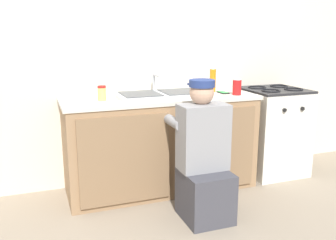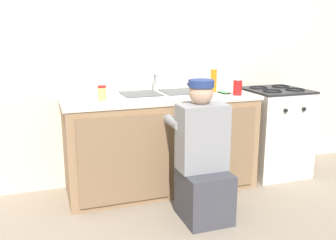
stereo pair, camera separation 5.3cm
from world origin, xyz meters
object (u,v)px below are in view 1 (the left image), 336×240
(spice_bottle_red, at_px, (204,86))
(cell_phone, at_px, (223,93))
(sink_double_basin, at_px, (160,94))
(soda_cup_red, at_px, (237,87))
(stove_range, at_px, (272,131))
(soap_bottle_orange, at_px, (213,80))
(plumber_person, at_px, (204,162))
(condiment_jar, at_px, (102,93))

(spice_bottle_red, height_order, cell_phone, spice_bottle_red)
(sink_double_basin, bearing_deg, soda_cup_red, -13.80)
(stove_range, distance_m, spice_bottle_red, 0.89)
(stove_range, distance_m, soap_bottle_orange, 0.87)
(sink_double_basin, xyz_separation_m, cell_phone, (0.62, -0.04, -0.01))
(cell_phone, xyz_separation_m, soda_cup_red, (0.07, -0.13, 0.07))
(sink_double_basin, distance_m, plumber_person, 0.81)
(stove_range, xyz_separation_m, cell_phone, (-0.62, -0.03, 0.44))
(plumber_person, distance_m, soda_cup_red, 0.90)
(condiment_jar, distance_m, soda_cup_red, 1.24)
(sink_double_basin, relative_size, condiment_jar, 6.25)
(soap_bottle_orange, relative_size, soda_cup_red, 1.64)
(spice_bottle_red, xyz_separation_m, cell_phone, (0.11, -0.19, -0.04))
(cell_phone, relative_size, soda_cup_red, 0.92)
(sink_double_basin, height_order, condiment_jar, sink_double_basin)
(plumber_person, xyz_separation_m, condiment_jar, (-0.67, 0.63, 0.49))
(spice_bottle_red, distance_m, cell_phone, 0.22)
(condiment_jar, bearing_deg, stove_range, 1.08)
(soap_bottle_orange, xyz_separation_m, cell_phone, (0.06, -0.11, -0.11))
(soda_cup_red, bearing_deg, stove_range, 17.13)
(sink_double_basin, bearing_deg, cell_phone, -3.30)
(sink_double_basin, relative_size, cell_phone, 5.71)
(spice_bottle_red, distance_m, condiment_jar, 1.07)
(sink_double_basin, height_order, stove_range, sink_double_basin)
(spice_bottle_red, relative_size, condiment_jar, 0.82)
(sink_double_basin, relative_size, soap_bottle_orange, 3.20)
(stove_range, relative_size, cell_phone, 6.48)
(stove_range, relative_size, condiment_jar, 7.09)
(soap_bottle_orange, bearing_deg, condiment_jar, -174.29)
(spice_bottle_red, xyz_separation_m, condiment_jar, (-1.05, -0.19, 0.01))
(spice_bottle_red, bearing_deg, cell_phone, -59.73)
(sink_double_basin, distance_m, stove_range, 1.32)
(stove_range, xyz_separation_m, condiment_jar, (-1.78, -0.03, 0.50))
(stove_range, bearing_deg, sink_double_basin, 179.90)
(spice_bottle_red, relative_size, soda_cup_red, 0.69)
(sink_double_basin, distance_m, condiment_jar, 0.54)
(spice_bottle_red, height_order, condiment_jar, condiment_jar)
(stove_range, bearing_deg, plumber_person, -149.15)
(plumber_person, distance_m, spice_bottle_red, 1.02)
(soap_bottle_orange, xyz_separation_m, spice_bottle_red, (-0.05, 0.08, -0.06))
(soap_bottle_orange, bearing_deg, spice_bottle_red, 124.77)
(soap_bottle_orange, height_order, soda_cup_red, soap_bottle_orange)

